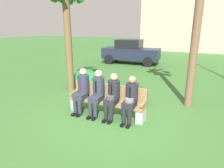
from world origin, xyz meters
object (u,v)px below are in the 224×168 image
seated_man_rightmost (131,97)px  shrub_mid_lawn (86,78)px  palm_tree_tall (67,4)px  building_backdrop (200,9)px  park_bench (107,100)px  seated_man_centerleft (97,91)px  seated_man_centerright (113,94)px  shrub_near_bench (134,94)px  parked_car_near (131,52)px  seated_man_leftmost (82,88)px

seated_man_rightmost → shrub_mid_lawn: size_ratio=1.09×
palm_tree_tall → building_backdrop: (4.00, 18.10, 1.06)m
palm_tree_tall → shrub_mid_lawn: size_ratio=3.88×
park_bench → seated_man_rightmost: seated_man_rightmost is taller
seated_man_centerleft → shrub_mid_lawn: seated_man_centerleft is taller
park_bench → building_backdrop: 20.05m
seated_man_centerleft → seated_man_centerright: seated_man_centerleft is taller
seated_man_centerright → seated_man_rightmost: bearing=-0.2°
palm_tree_tall → building_backdrop: building_backdrop is taller
seated_man_centerright → shrub_near_bench: (0.19, 1.35, -0.41)m
seated_man_centerleft → building_backdrop: 20.14m
shrub_near_bench → parked_car_near: (-2.60, 7.03, 0.53)m
park_bench → seated_man_centerleft: size_ratio=1.74×
park_bench → shrub_mid_lawn: park_bench is taller
seated_man_centerright → shrub_mid_lawn: bearing=134.8°
seated_man_leftmost → seated_man_centerleft: (0.52, -0.00, -0.01)m
seated_man_leftmost → shrub_near_bench: bearing=48.1°
seated_man_rightmost → palm_tree_tall: 4.40m
palm_tree_tall → shrub_mid_lawn: (0.27, 0.72, -2.97)m
seated_man_rightmost → shrub_mid_lawn: 3.72m
parked_car_near → seated_man_leftmost: bearing=-80.5°
seated_man_rightmost → building_backdrop: bearing=87.5°
seated_man_rightmost → park_bench: bearing=169.8°
seated_man_leftmost → building_backdrop: size_ratio=0.11×
park_bench → palm_tree_tall: 4.03m
seated_man_centerleft → seated_man_centerright: (0.49, -0.01, -0.03)m
park_bench → building_backdrop: building_backdrop is taller
park_bench → shrub_mid_lawn: bearing=133.5°
seated_man_centerright → palm_tree_tall: size_ratio=0.28×
seated_man_centerright → parked_car_near: bearing=106.1°
seated_man_centerleft → shrub_mid_lawn: bearing=128.2°
seated_man_centerleft → parked_car_near: 8.59m
seated_man_centerleft → parked_car_near: parked_car_near is taller
seated_man_leftmost → shrub_mid_lawn: 2.71m
seated_man_centerright → building_backdrop: size_ratio=0.11×
building_backdrop → seated_man_rightmost: bearing=-92.5°
seated_man_rightmost → building_backdrop: (0.86, 19.72, 3.69)m
seated_man_centerleft → park_bench: bearing=26.4°
seated_man_centerleft → parked_car_near: (-1.93, 8.37, 0.09)m
seated_man_leftmost → seated_man_centerleft: bearing=-0.1°
shrub_near_bench → parked_car_near: parked_car_near is taller
seated_man_centerleft → seated_man_rightmost: bearing=-0.7°
seated_man_leftmost → building_backdrop: (2.41, 19.71, 3.64)m
parked_car_near → palm_tree_tall: bearing=-91.5°
park_bench → seated_man_centerright: (0.24, -0.14, 0.28)m
palm_tree_tall → parked_car_near: size_ratio=1.14×
shrub_near_bench → shrub_mid_lawn: 2.71m
park_bench → seated_man_centerright: size_ratio=1.80×
seated_man_rightmost → seated_man_centerright: bearing=179.8°
palm_tree_tall → parked_car_near: (0.18, 6.76, -2.50)m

